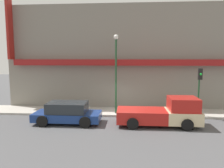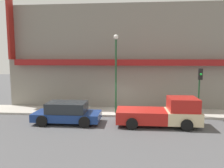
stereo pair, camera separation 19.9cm
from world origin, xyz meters
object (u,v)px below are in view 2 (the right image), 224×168
Objects in this scene: pickup_truck at (163,113)px; traffic_light at (200,83)px; street_lamp at (116,65)px; parked_car at (67,113)px; fire_hydrant at (62,108)px.

pickup_truck is 1.52× the size of traffic_light.
street_lamp reaches higher than traffic_light.
parked_car is at bearing -167.84° from traffic_light.
parked_car is 1.28× the size of traffic_light.
parked_car is at bearing -62.73° from fire_hydrant.
pickup_truck is at bearing -144.72° from traffic_light.
pickup_truck is 7.96× the size of fire_hydrant.
street_lamp is 6.19m from traffic_light.
traffic_light is (10.24, -0.10, 2.07)m from fire_hydrant.
street_lamp is (3.13, 2.31, 3.13)m from parked_car.
street_lamp reaches higher than fire_hydrant.
street_lamp is 1.71× the size of traffic_light.
parked_car is 2.35m from fire_hydrant.
fire_hydrant is (-1.07, 2.08, -0.22)m from parked_car.
pickup_truck is at bearing -1.58° from parked_car.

